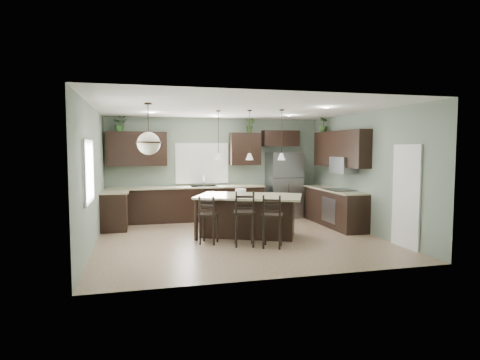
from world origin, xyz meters
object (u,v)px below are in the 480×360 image
plant_back_left (120,124)px  kitchen_island (249,216)px  bar_stool_right (272,221)px  serving_dish (241,192)px  bar_stool_left (209,220)px  refrigerator (284,185)px  bar_stool_center (244,218)px

plant_back_left → kitchen_island: bearing=-40.2°
kitchen_island → bar_stool_right: bearing=-56.7°
serving_dish → bar_stool_left: serving_dish is taller
refrigerator → serving_dish: bearing=-130.4°
bar_stool_center → bar_stool_right: 0.57m
serving_dish → bar_stool_center: (-0.15, -0.90, -0.43)m
bar_stool_right → bar_stool_center: bearing=176.9°
refrigerator → bar_stool_right: bearing=-113.9°
serving_dish → bar_stool_center: bar_stool_center is taller
bar_stool_right → serving_dish: bearing=131.2°
kitchen_island → bar_stool_center: bar_stool_center is taller
kitchen_island → serving_dish: 0.57m
refrigerator → bar_stool_center: size_ratio=1.65×
kitchen_island → bar_stool_center: (-0.33, -0.82, 0.10)m
serving_dish → bar_stool_right: size_ratio=0.23×
kitchen_island → serving_dish: bearing=180.0°
refrigerator → kitchen_island: (-1.63, -2.22, -0.46)m
serving_dish → plant_back_left: size_ratio=0.61×
plant_back_left → bar_stool_left: bearing=-57.1°
refrigerator → bar_stool_left: bearing=-134.6°
bar_stool_right → plant_back_left: bearing=155.2°
serving_dish → plant_back_left: (-2.64, 2.30, 1.60)m
bar_stool_left → bar_stool_right: bearing=-3.6°
bar_stool_right → refrigerator: bearing=90.5°
bar_stool_left → bar_stool_center: 0.76m
refrigerator → bar_stool_center: 3.64m
bar_stool_center → serving_dish: bearing=92.0°
refrigerator → bar_stool_right: (-1.47, -3.30, -0.39)m
kitchen_island → plant_back_left: 4.27m
bar_stool_left → kitchen_island: bearing=49.4°
bar_stool_center → refrigerator: bearing=68.6°
serving_dish → bar_stool_center: 1.01m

